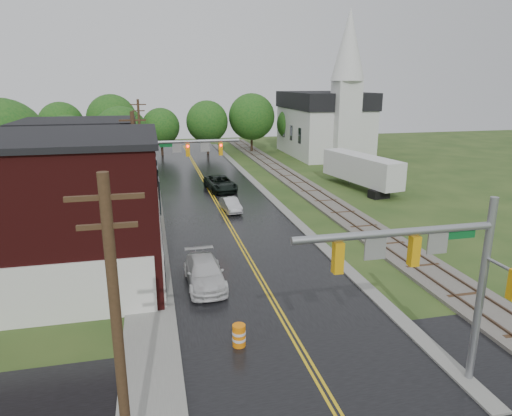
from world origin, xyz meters
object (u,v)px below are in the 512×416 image
object	(u,v)px
utility_pole_a	(118,338)
utility_pole_c	(140,137)
brick_building	(26,213)
church	(327,117)
pickup_white	(205,273)
tree_left_b	(4,145)
tree_left_c	(70,145)
construction_barrel	(239,336)
sedan_silver	(231,205)
utility_pole_b	(136,173)
suv_dark	(220,183)
semi_trailer	(362,169)
tree_left_e	(123,135)
traffic_signal_near	(432,264)
traffic_signal_far	(179,157)

from	to	relation	value
utility_pole_a	utility_pole_c	size ratio (longest dim) A/B	1.00
brick_building	church	xyz separation A→B (m)	(32.48, 38.74, 1.68)
utility_pole_a	pickup_white	distance (m)	13.76
tree_left_b	utility_pole_c	bearing A→B (deg)	47.61
tree_left_c	construction_barrel	bearing A→B (deg)	-71.38
utility_pole_a	sedan_silver	bearing A→B (deg)	74.29
utility_pole_b	pickup_white	distance (m)	10.77
suv_dark	semi_trailer	size ratio (longest dim) A/B	0.49
utility_pole_a	semi_trailer	size ratio (longest dim) A/B	0.80
construction_barrel	tree_left_e	bearing A→B (deg)	99.09
pickup_white	construction_barrel	xyz separation A→B (m)	(0.70, -6.44, -0.22)
utility_pole_b	tree_left_c	xyz separation A→B (m)	(-7.05, 17.90, -0.21)
brick_building	utility_pole_c	bearing A→B (deg)	78.91
traffic_signal_near	suv_dark	world-z (taller)	traffic_signal_near
pickup_white	utility_pole_c	bearing A→B (deg)	95.61
tree_left_b	traffic_signal_far	bearing A→B (deg)	-18.81
suv_dark	sedan_silver	distance (m)	7.91
sedan_silver	traffic_signal_far	bearing A→B (deg)	175.01
church	suv_dark	xyz separation A→B (m)	(-18.89, -18.81, -5.07)
sedan_silver	semi_trailer	distance (m)	15.89
construction_barrel	utility_pole_a	bearing A→B (deg)	-124.62
utility_pole_b	suv_dark	size ratio (longest dim) A/B	1.63
utility_pole_a	utility_pole_b	world-z (taller)	same
suv_dark	construction_barrel	world-z (taller)	suv_dark
traffic_signal_far	utility_pole_c	distance (m)	17.33
brick_building	semi_trailer	bearing A→B (deg)	31.82
utility_pole_a	traffic_signal_near	bearing A→B (deg)	11.02
construction_barrel	traffic_signal_far	bearing A→B (deg)	92.67
utility_pole_c	tree_left_e	bearing A→B (deg)	137.16
church	utility_pole_b	xyz separation A→B (m)	(-26.80, -31.74, -1.11)
utility_pole_a	utility_pole_b	distance (m)	22.00
tree_left_b	tree_left_c	world-z (taller)	tree_left_b
traffic_signal_far	utility_pole_a	bearing A→B (deg)	-97.03
brick_building	sedan_silver	xyz separation A→B (m)	(13.28, 12.02, -3.57)
utility_pole_a	tree_left_b	world-z (taller)	tree_left_b
traffic_signal_near	tree_left_c	distance (m)	41.67
tree_left_e	suv_dark	size ratio (longest dim) A/B	1.48
suv_dark	semi_trailer	bearing A→B (deg)	-16.15
utility_pole_b	sedan_silver	bearing A→B (deg)	33.47
utility_pole_c	tree_left_c	distance (m)	8.16
utility_pole_a	utility_pole_c	xyz separation A→B (m)	(0.00, 44.00, 0.00)
traffic_signal_far	utility_pole_b	xyz separation A→B (m)	(-3.33, -5.00, -0.25)
traffic_signal_far	suv_dark	distance (m)	10.08
sedan_silver	pickup_white	bearing A→B (deg)	-110.89
traffic_signal_near	pickup_white	xyz separation A→B (m)	(-6.67, 10.67, -4.25)
utility_pole_c	sedan_silver	distance (m)	19.05
tree_left_c	suv_dark	xyz separation A→B (m)	(14.96, -4.97, -3.75)
utility_pole_c	pickup_white	bearing A→B (deg)	-83.45
church	semi_trailer	xyz separation A→B (m)	(-4.35, -21.28, -3.70)
pickup_white	utility_pole_a	bearing A→B (deg)	-106.81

